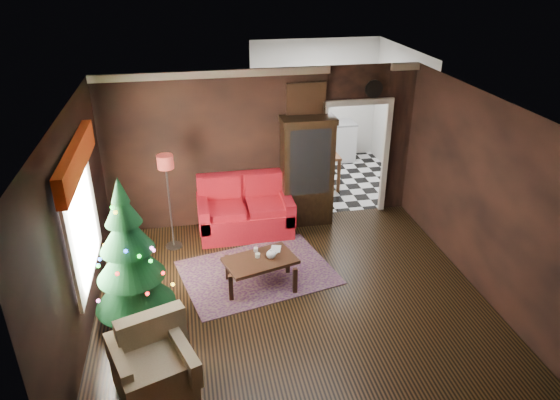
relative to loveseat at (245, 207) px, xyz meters
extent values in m
plane|color=black|center=(0.40, -2.05, -0.50)|extent=(5.50, 5.50, 0.00)
plane|color=white|center=(0.40, -2.05, 2.30)|extent=(5.50, 5.50, 0.00)
plane|color=black|center=(0.40, 0.45, 0.90)|extent=(5.50, 0.00, 5.50)
plane|color=black|center=(0.40, -4.55, 0.90)|extent=(5.50, 0.00, 5.50)
plane|color=black|center=(-2.35, -2.05, 0.90)|extent=(0.00, 5.50, 5.50)
plane|color=black|center=(3.15, -2.05, 0.90)|extent=(0.00, 5.50, 5.50)
cube|color=white|center=(-2.31, -1.85, 0.95)|extent=(0.05, 1.60, 1.40)
cube|color=#A32F0E|center=(-2.23, -1.85, 1.77)|extent=(0.12, 2.10, 0.35)
plane|color=silver|center=(2.10, 1.95, -0.50)|extent=(3.00, 3.00, 0.00)
cube|color=white|center=(2.10, 3.40, 1.20)|extent=(0.70, 0.06, 0.70)
cube|color=#352031|center=(0.01, -1.31, -0.49)|extent=(2.57, 2.11, 0.01)
cylinder|color=silver|center=(-0.02, -1.60, 0.00)|extent=(0.09, 0.09, 0.06)
cylinder|color=silver|center=(-0.02, -1.43, 0.00)|extent=(0.07, 0.07, 0.06)
imported|color=tan|center=(0.21, -1.42, 0.07)|extent=(0.15, 0.06, 0.20)
cylinder|color=white|center=(2.35, 0.40, 1.88)|extent=(0.32, 0.32, 0.06)
cube|color=#AF8346|center=(1.15, 0.41, 1.75)|extent=(0.62, 0.05, 0.52)
cube|color=white|center=(2.10, 3.15, -0.05)|extent=(1.80, 0.60, 0.90)
camera|label=1|loc=(-0.90, -7.92, 4.00)|focal=32.67mm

